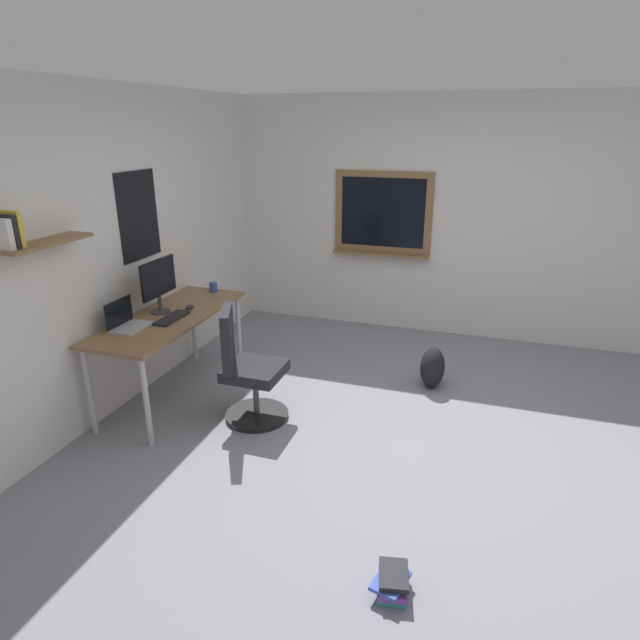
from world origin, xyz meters
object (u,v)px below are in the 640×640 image
at_px(office_chair, 247,373).
at_px(backpack, 432,368).
at_px(keyboard, 172,318).
at_px(desk, 170,323).
at_px(book_stack_on_floor, 392,583).
at_px(coffee_mug, 213,287).
at_px(monitor_primary, 159,282).
at_px(laptop, 126,321).
at_px(computer_mouse, 190,307).

height_order(office_chair, backpack, office_chair).
distance_m(keyboard, backpack, 2.35).
bearing_deg(desk, office_chair, -101.80).
bearing_deg(book_stack_on_floor, coffee_mug, 44.60).
bearing_deg(monitor_primary, backpack, -69.46).
xyz_separation_m(office_chair, backpack, (1.05, -1.36, -0.22)).
bearing_deg(backpack, monitor_primary, 110.54).
distance_m(coffee_mug, book_stack_on_floor, 3.25).
bearing_deg(keyboard, office_chair, -96.66).
xyz_separation_m(desk, laptop, (-0.37, 0.15, 0.13)).
bearing_deg(coffee_mug, desk, 177.71).
bearing_deg(book_stack_on_floor, keyboard, 56.22).
bearing_deg(desk, coffee_mug, -2.29).
bearing_deg(book_stack_on_floor, office_chair, 46.87).
bearing_deg(desk, book_stack_on_floor, -124.29).
distance_m(laptop, keyboard, 0.37).
relative_size(monitor_primary, computer_mouse, 4.46).
relative_size(desk, monitor_primary, 3.53).
relative_size(keyboard, computer_mouse, 3.56).
xyz_separation_m(office_chair, book_stack_on_floor, (-1.37, -1.46, -0.35)).
relative_size(office_chair, coffee_mug, 10.33).
distance_m(desk, office_chair, 0.85).
height_order(desk, office_chair, office_chair).
relative_size(computer_mouse, backpack, 0.28).
bearing_deg(office_chair, coffee_mug, 40.69).
xyz_separation_m(desk, computer_mouse, (0.20, -0.08, 0.09)).
relative_size(office_chair, monitor_primary, 2.05).
xyz_separation_m(desk, monitor_primary, (0.04, 0.10, 0.34)).
bearing_deg(office_chair, monitor_primary, 76.99).
height_order(laptop, backpack, laptop).
bearing_deg(monitor_primary, desk, -111.92).
bearing_deg(coffee_mug, office_chair, -139.31).
bearing_deg(monitor_primary, computer_mouse, -48.92).
distance_m(office_chair, coffee_mug, 1.23).
bearing_deg(office_chair, book_stack_on_floor, -133.13).
distance_m(keyboard, book_stack_on_floor, 2.71).
relative_size(office_chair, computer_mouse, 9.13).
xyz_separation_m(laptop, book_stack_on_floor, (-1.17, -2.40, -0.75)).
bearing_deg(monitor_primary, keyboard, -124.22).
xyz_separation_m(monitor_primary, coffee_mug, (0.68, -0.13, -0.22)).
bearing_deg(coffee_mug, computer_mouse, -174.51).
relative_size(desk, computer_mouse, 15.73).
height_order(coffee_mug, backpack, coffee_mug).
relative_size(desk, backpack, 4.38).
relative_size(coffee_mug, book_stack_on_floor, 0.36).
bearing_deg(computer_mouse, coffee_mug, 5.49).
height_order(office_chair, monitor_primary, monitor_primary).
xyz_separation_m(laptop, backpack, (1.25, -2.29, -0.62)).
distance_m(office_chair, monitor_primary, 1.10).
height_order(backpack, book_stack_on_floor, backpack).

